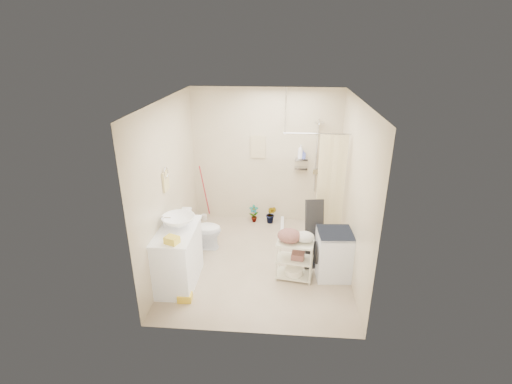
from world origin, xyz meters
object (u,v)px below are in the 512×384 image
washing_machine (334,254)px  laundry_rack (295,256)px  toilet (201,229)px  vanity (178,257)px

washing_machine → laundry_rack: 0.60m
toilet → washing_machine: size_ratio=0.94×
vanity → toilet: 1.04m
vanity → toilet: size_ratio=1.44×
laundry_rack → toilet: bearing=163.0°
vanity → toilet: vanity is taller
vanity → laundry_rack: (1.71, 0.26, -0.07)m
washing_machine → laundry_rack: size_ratio=1.00×
toilet → laundry_rack: (1.59, -0.77, 0.02)m
vanity → washing_machine: (2.30, 0.37, -0.07)m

